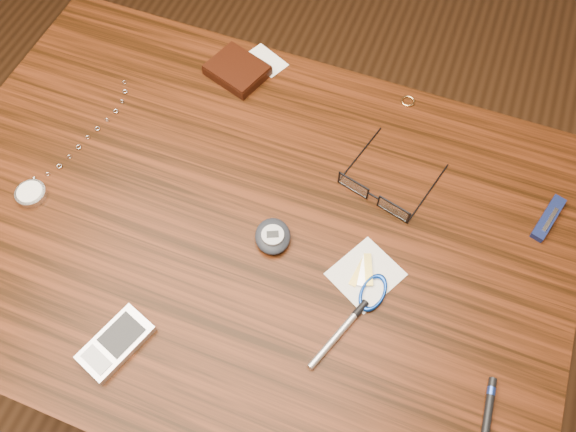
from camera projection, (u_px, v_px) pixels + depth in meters
name	position (u px, v px, depth m)	size (l,w,h in m)	color
ground	(261.00, 351.00, 1.52)	(3.80, 3.80, 0.00)	#472814
desk	(245.00, 249.00, 0.95)	(1.00, 0.70, 0.75)	#3C1809
wallet_and_card	(238.00, 70.00, 0.99)	(0.14, 0.14, 0.02)	black
eyeglasses	(376.00, 194.00, 0.86)	(0.16, 0.16, 0.03)	black
gold_ring	(408.00, 101.00, 0.97)	(0.02, 0.02, 0.00)	#EDB56D
pocket_watch	(34.00, 190.00, 0.88)	(0.07, 0.28, 0.01)	silver
pda_phone	(116.00, 343.00, 0.76)	(0.08, 0.11, 0.02)	silver
pedometer	(273.00, 236.00, 0.83)	(0.07, 0.08, 0.03)	black
notepad_keys	(369.00, 284.00, 0.80)	(0.11, 0.12, 0.01)	silver
pocket_knife	(548.00, 218.00, 0.85)	(0.04, 0.09, 0.01)	#10173D
silver_pen	(343.00, 329.00, 0.77)	(0.05, 0.12, 0.01)	silver
black_blue_pen	(489.00, 406.00, 0.72)	(0.01, 0.08, 0.01)	black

